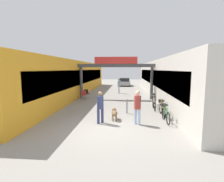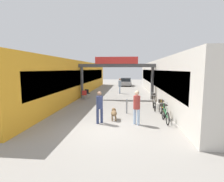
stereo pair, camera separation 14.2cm
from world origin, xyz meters
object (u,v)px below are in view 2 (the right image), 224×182
object	(u,v)px
pedestrian_companion	(137,105)
pedestrian_carrying_crate	(120,85)
bollard_post_metal	(127,106)
cafe_chair_red_nearer	(84,94)
pedestrian_with_dog	(100,105)
bicycle_green_nearest	(165,114)
bicycle_black_farthest	(154,100)
bicycle_orange_second	(162,109)
parked_car_silver	(126,82)
dog_on_leash	(114,113)
bicycle_silver_third	(154,103)
cafe_chair_black_farther	(87,93)

from	to	relation	value
pedestrian_companion	pedestrian_carrying_crate	distance (m)	11.45
bollard_post_metal	cafe_chair_red_nearer	xyz separation A→B (m)	(-3.94, 4.54, 0.06)
pedestrian_with_dog	bicycle_green_nearest	bearing A→B (deg)	10.29
bicycle_black_farthest	bollard_post_metal	size ratio (longest dim) A/B	1.79
bicycle_orange_second	cafe_chair_red_nearer	bearing A→B (deg)	141.31
cafe_chair_red_nearer	parked_car_silver	bearing A→B (deg)	75.81
dog_on_leash	bicycle_silver_third	xyz separation A→B (m)	(2.59, 2.75, 0.05)
bicycle_black_farthest	cafe_chair_black_farther	world-z (taller)	bicycle_black_farthest
bicycle_green_nearest	bicycle_black_farthest	world-z (taller)	same
cafe_chair_black_farther	parked_car_silver	size ratio (longest dim) A/B	0.22
bicycle_orange_second	bicycle_green_nearest	bearing A→B (deg)	-93.73
bicycle_green_nearest	cafe_chair_black_farther	size ratio (longest dim) A/B	1.90
dog_on_leash	bicycle_black_farthest	size ratio (longest dim) A/B	0.51
pedestrian_with_dog	dog_on_leash	distance (m)	1.14
dog_on_leash	bollard_post_metal	xyz separation A→B (m)	(0.69, 1.47, 0.09)
bicycle_orange_second	pedestrian_with_dog	bearing A→B (deg)	-152.40
pedestrian_carrying_crate	dog_on_leash	xyz separation A→B (m)	(0.21, -10.61, -0.63)
pedestrian_carrying_crate	pedestrian_companion	bearing A→B (deg)	-82.83
bicycle_orange_second	cafe_chair_black_farther	distance (m)	8.40
bicycle_silver_third	parked_car_silver	bearing A→B (deg)	97.30
cafe_chair_red_nearer	bicycle_black_farthest	bearing A→B (deg)	-18.26
pedestrian_carrying_crate	parked_car_silver	xyz separation A→B (m)	(0.56, 9.62, -0.37)
bicycle_green_nearest	bollard_post_metal	size ratio (longest dim) A/B	1.80
bicycle_silver_third	cafe_chair_red_nearer	xyz separation A→B (m)	(-5.83, 3.26, 0.10)
pedestrian_carrying_crate	cafe_chair_black_farther	distance (m)	4.72
dog_on_leash	bicycle_orange_second	xyz separation A→B (m)	(2.84, 1.14, 0.05)
dog_on_leash	pedestrian_companion	bearing A→B (deg)	-31.60
pedestrian_with_dog	bicycle_silver_third	bearing A→B (deg)	46.56
bicycle_silver_third	bollard_post_metal	size ratio (longest dim) A/B	1.80
cafe_chair_red_nearer	dog_on_leash	bearing A→B (deg)	-61.65
bicycle_silver_third	bicycle_black_farthest	world-z (taller)	same
bollard_post_metal	pedestrian_with_dog	bearing A→B (deg)	-122.30
pedestrian_companion	pedestrian_with_dog	bearing A→B (deg)	178.83
pedestrian_with_dog	dog_on_leash	world-z (taller)	pedestrian_with_dog
parked_car_silver	cafe_chair_red_nearer	bearing A→B (deg)	-104.19
bicycle_silver_third	cafe_chair_black_farther	size ratio (longest dim) A/B	1.90
pedestrian_carrying_crate	cafe_chair_red_nearer	size ratio (longest dim) A/B	1.98
pedestrian_with_dog	bicycle_silver_third	world-z (taller)	pedestrian_with_dog
pedestrian_carrying_crate	bicycle_black_farthest	xyz separation A→B (m)	(2.99, -6.59, -0.58)
bicycle_orange_second	parked_car_silver	xyz separation A→B (m)	(-2.49, 19.09, 0.21)
bicycle_green_nearest	bicycle_silver_third	distance (m)	2.84
pedestrian_with_dog	cafe_chair_black_farther	size ratio (longest dim) A/B	1.89
pedestrian_with_dog	pedestrian_carrying_crate	bearing A→B (deg)	87.59
cafe_chair_red_nearer	cafe_chair_black_farther	size ratio (longest dim) A/B	1.00
bicycle_black_farthest	parked_car_silver	world-z (taller)	parked_car_silver
pedestrian_carrying_crate	bicycle_orange_second	bearing A→B (deg)	-72.13
pedestrian_carrying_crate	bicycle_orange_second	distance (m)	9.97
pedestrian_with_dog	bollard_post_metal	distance (m)	2.63
pedestrian_with_dog	dog_on_leash	size ratio (longest dim) A/B	1.97
cafe_chair_red_nearer	parked_car_silver	distance (m)	14.67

